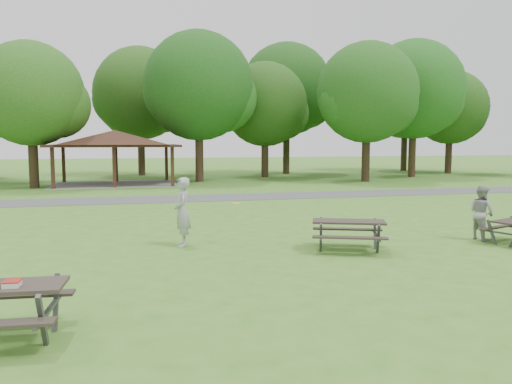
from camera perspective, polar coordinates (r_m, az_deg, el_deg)
The scene contains 16 objects.
ground at distance 12.68m, azimuth 0.07°, elevation -7.75°, with size 160.00×160.00×0.00m, color #407722.
asphalt_path at distance 26.29m, azimuth -7.50°, elevation -0.72°, with size 120.00×3.20×0.02m, color #4A4A4D.
pavilion at distance 35.95m, azimuth -15.85°, elevation 5.72°, with size 8.60×7.01×3.76m.
tree_row_d at distance 35.08m, azimuth -24.22°, elevation 9.87°, with size 6.93×6.60×9.27m.
tree_row_e at distance 37.52m, azimuth -6.43°, elevation 11.59°, with size 8.40×8.00×11.02m.
tree_row_f at distance 42.07m, azimuth 1.14°, elevation 9.70°, with size 7.35×7.00×9.55m.
tree_row_g at distance 38.20m, azimuth 12.69°, elevation 10.70°, with size 7.77×7.40×10.25m.
tree_row_h at distance 44.23m, azimuth 17.70°, elevation 10.78°, with size 8.61×8.20×11.37m.
tree_row_i at distance 50.36m, azimuth 21.38°, elevation 8.74°, with size 7.14×6.80×9.52m.
tree_deep_b at distance 45.15m, azimuth -12.97°, elevation 10.62°, with size 8.40×8.00×11.13m.
tree_deep_c at distance 46.41m, azimuth 3.64°, elevation 11.31°, with size 8.82×8.40×11.90m.
tree_deep_d at distance 53.11m, azimuth 16.79°, elevation 9.93°, with size 8.40×8.00×11.27m.
picnic_table_middle at distance 13.88m, azimuth 10.54°, elevation -4.03°, with size 2.39×2.18×0.85m.
frisbee_in_flight at distance 14.27m, azimuth -2.27°, elevation -1.30°, with size 0.27×0.27×0.02m.
frisbee_thrower at distance 14.28m, azimuth -8.43°, elevation -2.26°, with size 0.72×0.47×1.96m, color #A1A1A3.
frisbee_catcher at distance 16.57m, azimuth 24.37°, elevation -2.16°, with size 0.80×0.62×1.65m, color #9B9B9D.
Camera 1 is at (-3.05, -11.94, 2.97)m, focal length 35.00 mm.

